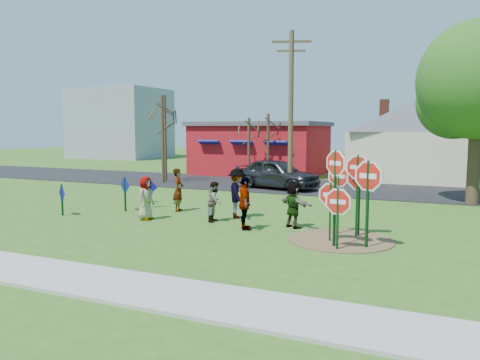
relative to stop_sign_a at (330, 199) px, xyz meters
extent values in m
plane|color=#2D5A19|center=(-4.23, 1.27, -1.29)|extent=(120.00, 120.00, 0.00)
cube|color=#9E9E99|center=(-4.23, -5.93, -1.25)|extent=(22.00, 1.80, 0.08)
cube|color=black|center=(-4.23, 12.77, -1.27)|extent=(120.00, 7.50, 0.04)
cylinder|color=brown|center=(0.27, 0.27, -1.28)|extent=(3.20, 3.20, 0.03)
cube|color=maroon|center=(-9.73, 19.27, 0.51)|extent=(9.00, 7.00, 3.60)
cube|color=#4C4C51|center=(-9.73, 19.27, 2.46)|extent=(9.40, 7.40, 0.30)
cube|color=navy|center=(-12.23, 15.67, 1.11)|extent=(1.60, 0.78, 0.45)
cube|color=navy|center=(-9.73, 15.67, 1.11)|extent=(1.60, 0.78, 0.45)
cube|color=navy|center=(-7.23, 15.67, 1.11)|extent=(1.60, 0.78, 0.45)
cube|color=beige|center=(1.27, 19.27, 0.31)|extent=(8.00, 7.00, 3.20)
pyramid|color=#4C4C51|center=(1.27, 19.27, 4.11)|extent=(9.40, 9.40, 2.20)
cube|color=brown|center=(-0.73, 18.27, 3.31)|extent=(0.55, 0.55, 1.40)
cube|color=brown|center=(3.27, 20.27, 3.31)|extent=(0.55, 0.55, 1.40)
cube|color=#8C939E|center=(-32.23, 31.27, 2.71)|extent=(10.00, 8.00, 8.00)
cube|color=#0F3A17|center=(0.00, 0.00, -0.40)|extent=(0.06, 0.07, 1.79)
cylinder|color=white|center=(0.00, 0.00, 0.14)|extent=(0.99, 0.09, 0.99)
cylinder|color=red|center=(0.00, 0.00, 0.14)|extent=(0.85, 0.08, 0.85)
cube|color=white|center=(0.00, 0.00, 0.14)|extent=(0.43, 0.04, 0.12)
cube|color=#0F3A17|center=(0.62, 0.95, 0.00)|extent=(0.06, 0.07, 2.58)
cylinder|color=white|center=(0.62, 0.95, 0.91)|extent=(1.04, 0.04, 1.04)
cylinder|color=red|center=(0.62, 0.95, 0.91)|extent=(0.89, 0.04, 0.89)
cube|color=white|center=(0.62, 0.95, 0.91)|extent=(0.46, 0.02, 0.13)
cylinder|color=gold|center=(0.62, 0.95, 0.91)|extent=(1.04, 0.04, 1.04)
cube|color=#0F3A17|center=(0.27, -0.62, 0.10)|extent=(0.08, 0.09, 2.79)
cylinder|color=white|center=(0.27, -0.62, 1.13)|extent=(0.86, 0.57, 1.02)
cylinder|color=red|center=(0.27, -0.62, 1.13)|extent=(0.74, 0.50, 0.88)
cube|color=white|center=(0.27, -0.62, 1.13)|extent=(0.38, 0.25, 0.13)
cube|color=#0F3A17|center=(0.66, 1.10, -0.14)|extent=(0.08, 0.09, 2.30)
cylinder|color=white|center=(0.66, 1.10, 0.59)|extent=(1.13, 0.32, 1.16)
cylinder|color=red|center=(0.66, 1.10, 0.59)|extent=(0.97, 0.28, 1.00)
cube|color=white|center=(0.66, 1.10, 0.59)|extent=(0.50, 0.14, 0.14)
cylinder|color=gold|center=(0.66, 1.10, 0.59)|extent=(1.12, 0.32, 1.16)
cube|color=#0F3A17|center=(0.42, -0.91, -0.42)|extent=(0.06, 0.07, 1.74)
cylinder|color=white|center=(0.42, -0.91, 0.08)|extent=(1.02, 0.14, 1.03)
cylinder|color=red|center=(0.42, -0.91, 0.08)|extent=(0.88, 0.13, 0.89)
cube|color=white|center=(0.42, -0.91, 0.08)|extent=(0.45, 0.06, 0.13)
cube|color=#0F3A17|center=(1.14, -0.36, -0.04)|extent=(0.09, 0.10, 2.50)
cylinder|color=white|center=(1.14, -0.36, 0.78)|extent=(1.11, 0.48, 1.20)
cylinder|color=red|center=(1.14, -0.36, 0.78)|extent=(0.96, 0.42, 1.03)
cube|color=white|center=(1.14, -0.36, 0.78)|extent=(0.49, 0.21, 0.15)
cylinder|color=gold|center=(1.14, -0.36, 0.78)|extent=(1.11, 0.47, 1.20)
cube|color=#0F3A17|center=(0.00, 1.08, -0.18)|extent=(0.05, 0.07, 2.22)
cylinder|color=white|center=(0.00, 1.08, 0.58)|extent=(0.95, 0.08, 0.95)
cylinder|color=red|center=(0.00, 1.08, 0.58)|extent=(0.82, 0.07, 0.82)
cube|color=white|center=(0.00, 1.08, 0.58)|extent=(0.42, 0.03, 0.12)
cube|color=#0F3A17|center=(-10.59, -0.02, -0.68)|extent=(0.08, 0.09, 1.22)
cube|color=navy|center=(-10.59, -0.02, -0.41)|extent=(0.64, 0.36, 0.72)
cube|color=#0F3A17|center=(-8.94, 1.78, -0.59)|extent=(0.08, 0.08, 1.41)
cube|color=navy|center=(-8.94, 1.78, -0.22)|extent=(0.66, 0.29, 0.71)
cube|color=#0F3A17|center=(-8.48, 2.85, -0.67)|extent=(0.08, 0.09, 1.24)
cube|color=navy|center=(-8.48, 2.85, -0.39)|extent=(0.65, 0.33, 0.71)
cube|color=#0F3A17|center=(-9.46, 3.88, -0.72)|extent=(0.05, 0.06, 1.14)
cube|color=navy|center=(-9.46, 3.88, -0.44)|extent=(0.60, 0.06, 0.60)
imported|color=#354280|center=(-7.08, 0.60, -0.48)|extent=(0.53, 0.80, 1.63)
imported|color=#1F6F6B|center=(-6.92, 2.67, -0.41)|extent=(0.59, 0.74, 1.77)
imported|color=brown|center=(-4.56, 1.34, -0.55)|extent=(0.67, 0.80, 1.48)
imported|color=#37383D|center=(-4.09, 2.28, -0.34)|extent=(1.26, 1.41, 1.90)
imported|color=#4E2D54|center=(-3.00, 0.46, -0.40)|extent=(0.89, 1.12, 1.78)
imported|color=#1E592B|center=(-1.60, 1.45, -0.50)|extent=(1.49, 1.15, 1.57)
imported|color=#29292E|center=(-5.58, 11.03, -0.41)|extent=(5.27, 3.10, 1.68)
cylinder|color=#4C3823|center=(-4.57, 10.34, 2.97)|extent=(0.26, 0.26, 8.52)
cube|color=#4C3823|center=(-4.57, 10.34, 6.66)|extent=(2.01, 0.78, 0.11)
cube|color=#4C3823|center=(-4.57, 10.34, 6.18)|extent=(1.46, 0.58, 0.09)
cylinder|color=#382819|center=(4.27, 9.38, 0.92)|extent=(0.56, 0.56, 4.41)
sphere|color=#265416|center=(4.27, 9.38, 4.23)|extent=(5.22, 5.22, 5.22)
sphere|color=#265416|center=(3.36, 10.18, 3.32)|extent=(3.41, 3.41, 3.41)
cylinder|color=#382819|center=(-13.01, 10.85, 1.42)|extent=(0.18, 0.18, 5.43)
cylinder|color=#382819|center=(-7.50, 14.77, 0.89)|extent=(0.18, 0.18, 4.36)
cylinder|color=#382819|center=(-13.55, 11.98, 1.48)|extent=(0.18, 0.18, 5.54)
cylinder|color=#382819|center=(-8.68, 14.34, 0.75)|extent=(0.18, 0.18, 4.09)
camera|label=1|loc=(3.12, -13.77, 2.10)|focal=35.00mm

